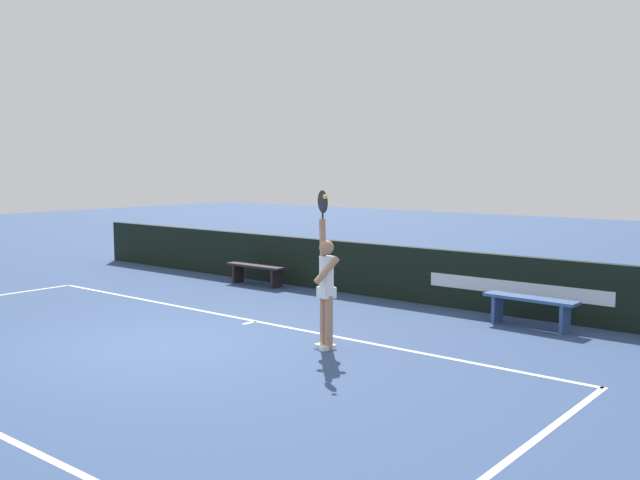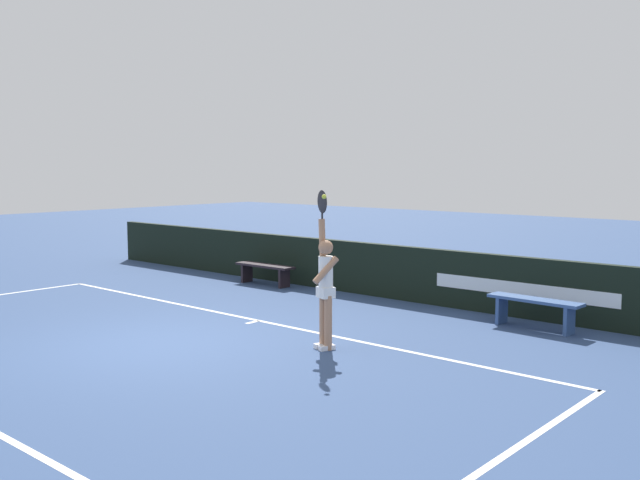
{
  "view_description": "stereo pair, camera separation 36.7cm",
  "coord_description": "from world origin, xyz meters",
  "px_view_note": "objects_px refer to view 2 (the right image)",
  "views": [
    {
      "loc": [
        8.45,
        -6.47,
        2.69
      ],
      "look_at": [
        1.84,
        1.67,
        1.58
      ],
      "focal_mm": 39.7,
      "sensor_mm": 36.0,
      "label": 1
    },
    {
      "loc": [
        8.73,
        -6.24,
        2.69
      ],
      "look_at": [
        1.84,
        1.67,
        1.58
      ],
      "focal_mm": 39.7,
      "sensor_mm": 36.0,
      "label": 2
    }
  ],
  "objects_px": {
    "tennis_player": "(325,284)",
    "courtside_bench_far": "(535,306)",
    "tennis_ball": "(324,197)",
    "courtside_bench_near": "(265,269)"
  },
  "relations": [
    {
      "from": "tennis_player",
      "to": "courtside_bench_far",
      "type": "relative_size",
      "value": 1.48
    },
    {
      "from": "tennis_ball",
      "to": "courtside_bench_near",
      "type": "relative_size",
      "value": 0.04
    },
    {
      "from": "tennis_player",
      "to": "tennis_ball",
      "type": "bearing_deg",
      "value": -59.04
    },
    {
      "from": "courtside_bench_far",
      "to": "tennis_ball",
      "type": "bearing_deg",
      "value": -117.39
    },
    {
      "from": "tennis_ball",
      "to": "courtside_bench_near",
      "type": "distance_m",
      "value": 6.17
    },
    {
      "from": "tennis_ball",
      "to": "tennis_player",
      "type": "bearing_deg",
      "value": 120.96
    },
    {
      "from": "tennis_player",
      "to": "courtside_bench_near",
      "type": "height_order",
      "value": "tennis_player"
    },
    {
      "from": "tennis_ball",
      "to": "courtside_bench_far",
      "type": "relative_size",
      "value": 0.04
    },
    {
      "from": "tennis_ball",
      "to": "courtside_bench_far",
      "type": "bearing_deg",
      "value": 62.61
    },
    {
      "from": "tennis_ball",
      "to": "courtside_bench_near",
      "type": "bearing_deg",
      "value": 143.89
    }
  ]
}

